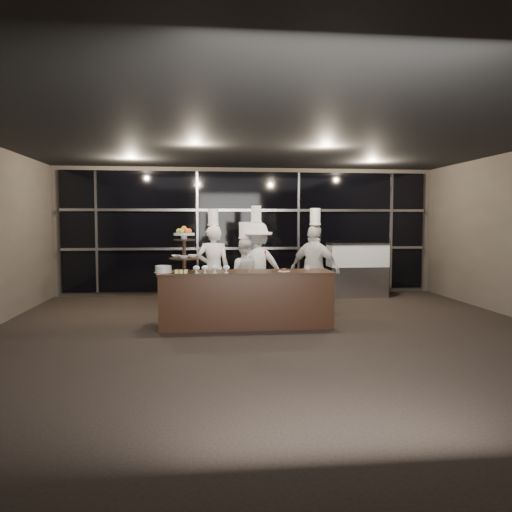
{
  "coord_description": "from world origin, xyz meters",
  "views": [
    {
      "loc": [
        -1.1,
        -6.83,
        1.74
      ],
      "look_at": [
        -0.18,
        1.57,
        1.15
      ],
      "focal_mm": 35.0,
      "sensor_mm": 36.0,
      "label": 1
    }
  ],
  "objects": [
    {
      "name": "chef_d",
      "position": [
        0.97,
        2.16,
        0.86
      ],
      "size": [
        1.02,
        0.94,
        1.98
      ],
      "color": "silver",
      "rests_on": "ground"
    },
    {
      "name": "pastry_squares",
      "position": [
        -1.43,
        1.11,
        0.95
      ],
      "size": [
        0.2,
        0.13,
        0.05
      ],
      "color": "#FEF07C",
      "rests_on": "buffet_counter"
    },
    {
      "name": "display_stand",
      "position": [
        -1.39,
        1.27,
        1.34
      ],
      "size": [
        0.48,
        0.48,
        0.74
      ],
      "color": "black",
      "rests_on": "buffet_counter"
    },
    {
      "name": "chef_cup",
      "position": [
        0.7,
        1.52,
        0.96
      ],
      "size": [
        0.08,
        0.08,
        0.07
      ],
      "primitive_type": "cylinder",
      "color": "white",
      "rests_on": "buffet_counter"
    },
    {
      "name": "layer_cake",
      "position": [
        -1.72,
        1.22,
        0.97
      ],
      "size": [
        0.3,
        0.3,
        0.11
      ],
      "color": "white",
      "rests_on": "buffet_counter"
    },
    {
      "name": "compotes",
      "position": [
        -0.96,
        1.05,
        1.0
      ],
      "size": [
        0.58,
        0.11,
        0.12
      ],
      "color": "silver",
      "rests_on": "buffet_counter"
    },
    {
      "name": "chef_c",
      "position": [
        -0.08,
        2.51,
        0.87
      ],
      "size": [
        1.22,
        0.85,
        2.03
      ],
      "color": "silver",
      "rests_on": "ground"
    },
    {
      "name": "chef_b",
      "position": [
        -0.32,
        2.42,
        0.73
      ],
      "size": [
        0.79,
        0.68,
        1.73
      ],
      "color": "white",
      "rests_on": "ground"
    },
    {
      "name": "display_case",
      "position": [
        2.46,
        4.3,
        0.69
      ],
      "size": [
        1.35,
        0.59,
        1.24
      ],
      "color": "#A5A5AA",
      "rests_on": "ground"
    },
    {
      "name": "chef_a",
      "position": [
        -0.89,
        2.5,
        0.86
      ],
      "size": [
        0.64,
        0.45,
        1.97
      ],
      "color": "white",
      "rests_on": "ground"
    },
    {
      "name": "room",
      "position": [
        0.0,
        0.0,
        1.5
      ],
      "size": [
        10.0,
        10.0,
        10.0
      ],
      "color": "black",
      "rests_on": "ground"
    },
    {
      "name": "window_wall",
      "position": [
        0.0,
        4.94,
        1.5
      ],
      "size": [
        8.6,
        0.1,
        2.8
      ],
      "color": "black",
      "rests_on": "ground"
    },
    {
      "name": "small_plate",
      "position": [
        0.23,
        1.17,
        0.94
      ],
      "size": [
        0.2,
        0.2,
        0.05
      ],
      "color": "white",
      "rests_on": "buffet_counter"
    },
    {
      "name": "buffet_counter",
      "position": [
        -0.38,
        1.27,
        0.47
      ],
      "size": [
        2.84,
        0.74,
        0.92
      ],
      "color": "black",
      "rests_on": "ground"
    }
  ]
}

